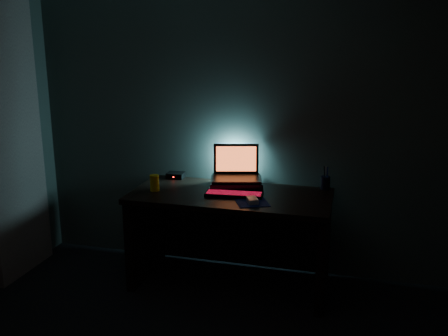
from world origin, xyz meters
name	(u,v)px	position (x,y,z in m)	size (l,w,h in m)	color
room	(137,192)	(0.00, 0.00, 1.25)	(3.50, 4.00, 2.50)	black
desk	(232,223)	(0.00, 1.67, 0.49)	(1.50, 0.70, 0.75)	black
curtain	(13,135)	(-1.71, 1.42, 1.15)	(0.06, 0.65, 2.30)	#B5A191
riser	(236,183)	(0.00, 1.80, 0.78)	(0.40, 0.30, 0.06)	black
laptop	(236,171)	(-0.01, 1.85, 0.87)	(0.43, 0.37, 0.26)	black
keyboard	(234,194)	(0.04, 1.57, 0.76)	(0.43, 0.17, 0.03)	black
mousepad	(252,203)	(0.20, 1.44, 0.75)	(0.22, 0.20, 0.00)	#0B194F
mouse	(252,200)	(0.20, 1.44, 0.77)	(0.07, 0.11, 0.03)	gray
pen_cup	(325,183)	(0.68, 1.92, 0.80)	(0.07, 0.07, 0.10)	black
juice_glass	(155,183)	(-0.58, 1.54, 0.81)	(0.07, 0.07, 0.12)	yellow
router	(176,175)	(-0.55, 1.92, 0.77)	(0.14, 0.12, 0.05)	black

